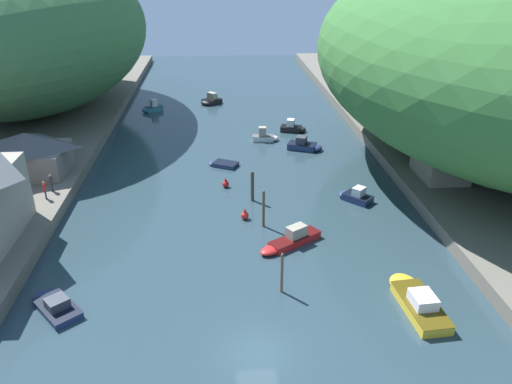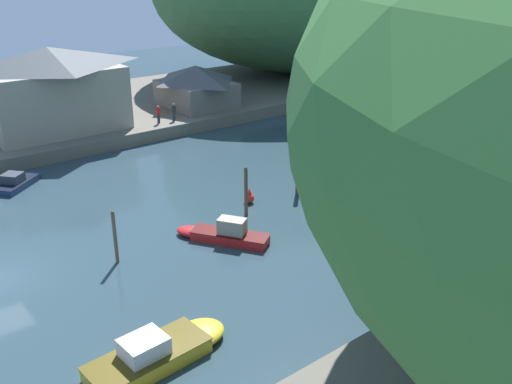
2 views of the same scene
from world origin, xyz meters
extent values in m
plane|color=#283D47|center=(0.00, 30.00, 0.00)|extent=(130.00, 130.00, 0.00)
cube|color=#666056|center=(-26.78, 30.00, 0.57)|extent=(22.00, 120.00, 1.15)
cube|color=gray|center=(-21.41, 11.33, 3.87)|extent=(7.74, 11.22, 5.45)
pyramid|color=#3D4247|center=(-21.41, 11.33, 7.47)|extent=(8.36, 12.12, 1.76)
cube|color=slate|center=(-20.77, 25.72, 2.40)|extent=(7.24, 6.01, 2.52)
pyramid|color=#4C4C51|center=(-20.77, 25.72, 4.47)|extent=(7.82, 6.49, 1.62)
cube|color=navy|center=(10.92, 19.06, 0.30)|extent=(2.93, 2.95, 0.59)
ellipsoid|color=navy|center=(10.02, 19.98, 0.30)|extent=(1.98, 1.97, 0.59)
cube|color=black|center=(10.92, 19.06, 0.61)|extent=(2.99, 3.01, 0.03)
cube|color=silver|center=(10.98, 19.00, 1.01)|extent=(1.42, 1.42, 0.83)
cube|color=white|center=(3.60, 36.51, 0.31)|extent=(2.64, 1.39, 0.63)
ellipsoid|color=white|center=(4.89, 36.42, 0.31)|extent=(1.36, 1.24, 0.63)
cube|color=#525252|center=(3.60, 36.51, 0.64)|extent=(2.70, 1.42, 0.03)
cube|color=#9E937F|center=(3.52, 36.52, 1.20)|extent=(0.95, 0.91, 1.13)
cube|color=gold|center=(10.79, 2.98, 0.33)|extent=(2.38, 5.13, 0.67)
ellipsoid|color=gold|center=(10.61, 5.47, 0.33)|extent=(2.11, 2.63, 0.67)
cube|color=#4C3E0E|center=(10.79, 2.98, 0.68)|extent=(2.43, 5.23, 0.03)
cube|color=silver|center=(10.80, 2.82, 1.05)|extent=(1.55, 1.85, 0.76)
cube|color=teal|center=(-11.31, 50.70, 0.34)|extent=(2.71, 2.30, 0.69)
ellipsoid|color=teal|center=(-12.34, 50.08, 0.34)|extent=(1.64, 1.63, 0.69)
cube|color=#132A33|center=(-11.31, 50.70, 0.70)|extent=(2.76, 2.34, 0.03)
cube|color=silver|center=(-11.24, 50.73, 1.21)|extent=(1.17, 1.18, 1.05)
cube|color=red|center=(3.95, 12.03, 0.27)|extent=(4.52, 3.58, 0.54)
ellipsoid|color=red|center=(2.04, 10.79, 0.27)|extent=(2.58, 2.28, 0.54)
cube|color=#450A0A|center=(3.95, 12.03, 0.55)|extent=(4.61, 3.65, 0.03)
cube|color=#9E937F|center=(4.06, 12.10, 1.01)|extent=(1.83, 1.64, 0.94)
cube|color=black|center=(-2.76, 54.24, 0.34)|extent=(3.28, 3.25, 0.69)
ellipsoid|color=black|center=(-3.68, 53.41, 0.34)|extent=(2.28, 2.34, 0.69)
cube|color=black|center=(-2.76, 54.24, 0.70)|extent=(3.34, 3.32, 0.03)
cube|color=#9E937F|center=(-2.70, 54.30, 1.19)|extent=(1.65, 1.69, 1.00)
cube|color=navy|center=(-12.59, 4.77, 0.21)|extent=(3.66, 3.88, 0.42)
ellipsoid|color=navy|center=(-13.70, 6.12, 0.21)|extent=(2.47, 2.47, 0.42)
cube|color=black|center=(-12.59, 4.77, 0.43)|extent=(3.73, 3.96, 0.03)
cube|color=#333842|center=(-12.52, 4.68, 0.75)|extent=(1.78, 1.77, 0.66)
cube|color=navy|center=(7.97, 33.21, 0.34)|extent=(3.69, 2.96, 0.68)
ellipsoid|color=navy|center=(9.45, 32.60, 0.34)|extent=(2.17, 2.26, 0.68)
cube|color=black|center=(7.97, 33.21, 0.69)|extent=(3.76, 3.02, 0.03)
cube|color=#333842|center=(7.87, 33.25, 1.12)|extent=(1.54, 1.65, 0.88)
cube|color=navy|center=(-1.24, 28.62, 0.19)|extent=(3.04, 2.65, 0.38)
ellipsoid|color=navy|center=(-2.38, 29.22, 0.19)|extent=(1.86, 1.97, 0.38)
cube|color=black|center=(-1.24, 28.62, 0.40)|extent=(3.10, 2.70, 0.03)
cylinder|color=brown|center=(2.10, 5.76, 1.49)|extent=(0.20, 0.20, 2.97)
sphere|color=brown|center=(2.10, 5.76, 3.01)|extent=(0.18, 0.18, 0.18)
cylinder|color=brown|center=(1.69, 14.94, 1.61)|extent=(0.23, 0.23, 3.22)
sphere|color=brown|center=(1.69, 14.94, 3.26)|extent=(0.21, 0.21, 0.21)
cylinder|color=#4C3D2D|center=(1.11, 19.93, 1.39)|extent=(0.32, 0.32, 2.79)
sphere|color=#4C3D2D|center=(1.11, 19.93, 2.85)|extent=(0.29, 0.29, 0.29)
sphere|color=red|center=(-1.33, 23.12, 0.34)|extent=(0.67, 0.67, 0.67)
cone|color=red|center=(-1.33, 23.12, 0.84)|extent=(0.34, 0.34, 0.34)
sphere|color=red|center=(0.19, 16.36, 0.35)|extent=(0.70, 0.70, 0.70)
cone|color=red|center=(0.19, 16.36, 0.88)|extent=(0.35, 0.35, 0.35)
cylinder|color=#282D3D|center=(-17.31, 20.88, 1.57)|extent=(0.13, 0.13, 0.85)
cylinder|color=#282D3D|center=(-17.33, 21.06, 1.57)|extent=(0.13, 0.13, 0.85)
cube|color=#2D2D33|center=(-17.32, 20.97, 2.31)|extent=(0.25, 0.39, 0.62)
sphere|color=#9E7051|center=(-17.32, 20.97, 2.73)|extent=(0.22, 0.22, 0.22)
cylinder|color=#282D3D|center=(-17.40, 19.30, 1.57)|extent=(0.13, 0.13, 0.85)
cylinder|color=#282D3D|center=(-17.45, 19.48, 1.57)|extent=(0.13, 0.13, 0.85)
cube|color=#B2231E|center=(-17.42, 19.39, 2.31)|extent=(0.31, 0.42, 0.62)
sphere|color=#9E7051|center=(-17.42, 19.39, 2.73)|extent=(0.22, 0.22, 0.22)
camera|label=1|loc=(-1.80, -21.96, 20.89)|focal=35.00mm
camera|label=2|loc=(28.24, -5.22, 15.57)|focal=40.00mm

